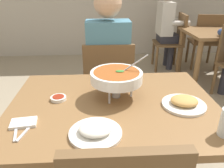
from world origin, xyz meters
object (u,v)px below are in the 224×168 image
dining_table_far (221,40)px  chair_bg_corner (206,38)px  chair_bg_right (174,39)px  chair_diner_main (108,84)px  patron_bg_right (167,23)px  rice_plate (95,131)px  sauce_dish (58,98)px  appetizer_plate (184,103)px  curry_bowl (116,77)px  diner_main (108,58)px  dining_table_main (113,119)px

dining_table_far → chair_bg_corner: 0.49m
dining_table_far → chair_bg_right: size_ratio=1.11×
chair_diner_main → patron_bg_right: patron_bg_right is taller
chair_diner_main → rice_plate: size_ratio=3.75×
sauce_dish → chair_bg_right: bearing=58.2°
dining_table_far → patron_bg_right: bearing=139.0°
chair_bg_corner → chair_bg_right: bearing=178.2°
rice_plate → chair_bg_corner: 3.21m
rice_plate → appetizer_plate: 0.53m
curry_bowl → diner_main: bearing=91.8°
patron_bg_right → rice_plate: bearing=-112.1°
chair_diner_main → dining_table_main: bearing=-90.0°
appetizer_plate → patron_bg_right: patron_bg_right is taller
sauce_dish → patron_bg_right: 2.75m
curry_bowl → chair_bg_right: curry_bowl is taller
dining_table_main → appetizer_plate: size_ratio=4.88×
rice_plate → appetizer_plate: same height
rice_plate → dining_table_far: (1.74, 2.19, -0.15)m
diner_main → curry_bowl: 0.69m
sauce_dish → chair_bg_corner: (1.98, 2.33, -0.23)m
sauce_dish → dining_table_far: bearing=43.4°
curry_bowl → dining_table_far: size_ratio=0.33×
sauce_dish → dining_table_far: 2.70m
curry_bowl → rice_plate: size_ratio=1.39×
chair_diner_main → patron_bg_right: bearing=59.7°
curry_bowl → chair_bg_right: (1.12, 2.33, -0.34)m
dining_table_far → patron_bg_right: patron_bg_right is taller
chair_diner_main → dining_table_far: 2.03m
appetizer_plate → dining_table_far: (1.26, 1.96, -0.15)m
patron_bg_right → chair_bg_right: bearing=-23.9°
rice_plate → curry_bowl: bearing=71.2°
dining_table_main → sauce_dish: bearing=169.8°
chair_bg_corner → diner_main: bearing=-135.6°
chair_bg_right → chair_bg_corner: same height
curry_bowl → rice_plate: bearing=-108.8°
sauce_dish → appetizer_plate: bearing=-8.9°
appetizer_plate → patron_bg_right: (0.63, 2.51, 0.00)m
chair_diner_main → patron_bg_right: 2.02m
dining_table_main → diner_main: diner_main is taller
diner_main → chair_diner_main: bearing=-90.0°
rice_plate → chair_bg_corner: (1.76, 2.67, -0.24)m
rice_plate → chair_bg_right: bearing=65.3°
dining_table_main → chair_bg_right: size_ratio=1.30×
diner_main → rice_plate: bearing=-95.5°
appetizer_plate → patron_bg_right: bearing=76.0°
chair_diner_main → appetizer_plate: size_ratio=3.75×
chair_diner_main → chair_bg_right: (1.14, 1.68, 0.00)m
chair_diner_main → chair_bg_right: size_ratio=1.00×
curry_bowl → sauce_dish: bearing=-176.8°
dining_table_main → curry_bowl: 0.25m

